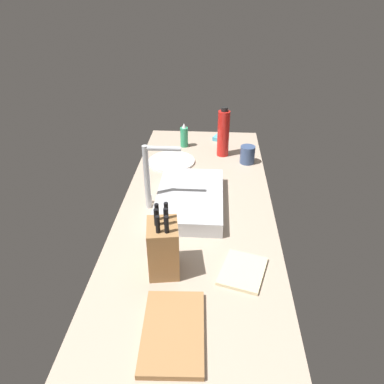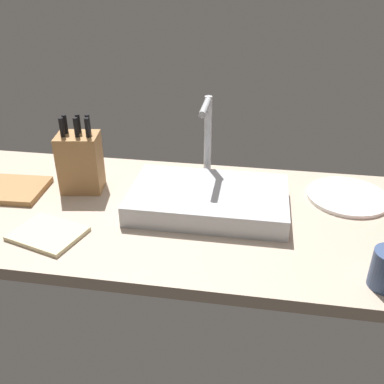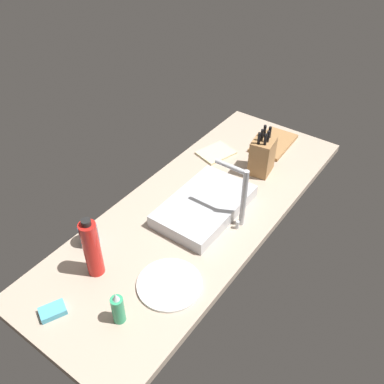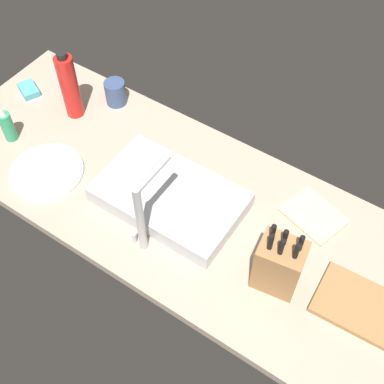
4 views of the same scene
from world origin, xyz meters
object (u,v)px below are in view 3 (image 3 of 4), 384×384
Objects in this scene: knife_block at (262,156)px; dinner_plate at (170,284)px; cutting_board at (273,143)px; water_bottle at (92,248)px; dish_sponge at (53,311)px; sink_basin at (204,206)px; faucet at (240,192)px; dish_towel at (216,153)px; coffee_mug at (89,235)px; soap_bottle at (118,309)px.

dinner_plate is at bearing -3.85° from knife_block.
cutting_board is 121.46cm from water_bottle.
cutting_board is at bearing 174.81° from dish_sponge.
water_bottle is (52.79, -14.37, 9.78)cm from sink_basin.
dinner_plate is at bearing -3.88° from faucet.
water_bottle is 1.52× the size of dish_towel.
knife_block is 2.60× the size of coffee_mug.
sink_basin reaches higher than dish_sponge.
soap_bottle is at bearing 7.10° from sink_basin.
knife_block is 28.17cm from dish_towel.
soap_bottle reaches higher than sink_basin.
water_bottle is (-10.48, -22.25, 6.69)cm from soap_bottle.
water_bottle reaches higher than dish_towel.
sink_basin is 1.59× the size of faucet.
water_bottle is 25.44cm from dish_sponge.
dish_towel is at bearing -176.16° from dish_sponge.
knife_block is (-41.51, 5.88, 6.48)cm from sink_basin.
dish_towel is 2.00× the size of dish_sponge.
coffee_mug is 34.88cm from dish_sponge.
sink_basin is 63.84cm from soap_bottle.
faucet is 1.16× the size of dinner_plate.
soap_bottle is at bearing 120.05° from dish_sponge.
faucet is 47.48cm from dinner_plate.
dinner_plate is (41.59, 12.88, -2.50)cm from sink_basin.
soap_bottle is 1.58× the size of dish_sponge.
coffee_mug is (110.98, -27.34, 3.78)cm from cutting_board.
soap_bottle reaches higher than dinner_plate.
soap_bottle is 0.79× the size of dish_towel.
knife_block is 27.77cm from cutting_board.
sink_basin is 3.23× the size of soap_bottle.
dinner_plate is (-11.21, 27.25, -12.28)cm from water_bottle.
cutting_board reaches higher than dish_towel.
faucet is 63.45cm from water_bottle.
sink_basin is 1.88× the size of knife_block.
water_bottle is at bearing -28.55° from faucet.
cutting_board is 3.03× the size of coffee_mug.
sink_basin is 42.43cm from knife_block.
coffee_mug is at bearing -86.90° from dinner_plate.
knife_block is (-38.70, -10.01, -7.56)cm from faucet.
water_bottle reaches higher than sink_basin.
cutting_board is at bearing -173.23° from dinner_plate.
water_bottle is 1.10× the size of dinner_plate.
soap_bottle is 40.33cm from coffee_mug.
dish_towel is at bearing -164.64° from soap_bottle.
sink_basin is at bearing 0.04° from cutting_board.
soap_bottle is (104.79, 2.00, -3.39)cm from knife_block.
soap_bottle is at bearing -12.98° from dinner_plate.
dish_sponge is at bearing -17.84° from knife_block.
sink_basin is 5.09× the size of dish_sponge.
sink_basin is 55.58cm from water_bottle.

